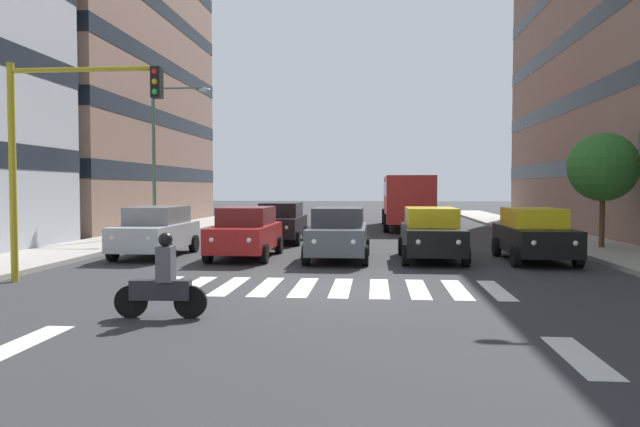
% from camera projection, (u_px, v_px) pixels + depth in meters
% --- Properties ---
extents(ground_plane, '(180.00, 180.00, 0.00)m').
position_uv_depth(ground_plane, '(322.00, 287.00, 14.33)').
color(ground_plane, '#2D2D30').
extents(building_right_block_0, '(12.04, 20.12, 25.84)m').
position_uv_depth(building_right_block_0, '(71.00, 15.00, 36.70)').
color(building_right_block_0, '#846656').
rests_on(building_right_block_0, ground_plane).
extents(crosswalk_markings, '(8.55, 2.80, 0.01)m').
position_uv_depth(crosswalk_markings, '(322.00, 287.00, 14.33)').
color(crosswalk_markings, silver).
rests_on(crosswalk_markings, ground_plane).
extents(lane_arrow_0, '(0.50, 2.20, 0.01)m').
position_uv_depth(lane_arrow_0, '(579.00, 356.00, 8.49)').
color(lane_arrow_0, silver).
rests_on(lane_arrow_0, ground_plane).
extents(lane_arrow_1, '(0.50, 2.20, 0.01)m').
position_uv_depth(lane_arrow_1, '(24.00, 343.00, 9.24)').
color(lane_arrow_1, silver).
rests_on(lane_arrow_1, ground_plane).
extents(car_0, '(2.02, 4.44, 1.72)m').
position_uv_depth(car_0, '(534.00, 234.00, 19.33)').
color(car_0, black).
rests_on(car_0, ground_plane).
extents(car_1, '(2.02, 4.44, 1.72)m').
position_uv_depth(car_1, '(431.00, 233.00, 19.64)').
color(car_1, black).
rests_on(car_1, ground_plane).
extents(car_2, '(2.02, 4.44, 1.72)m').
position_uv_depth(car_2, '(338.00, 233.00, 19.77)').
color(car_2, '#474C51').
rests_on(car_2, ground_plane).
extents(car_3, '(2.02, 4.44, 1.72)m').
position_uv_depth(car_3, '(246.00, 232.00, 20.32)').
color(car_3, maroon).
rests_on(car_3, ground_plane).
extents(car_4, '(2.02, 4.44, 1.72)m').
position_uv_depth(car_4, '(156.00, 231.00, 20.78)').
color(car_4, '#B2B7BC').
rests_on(car_4, ground_plane).
extents(car_row2_0, '(2.02, 4.44, 1.72)m').
position_uv_depth(car_row2_0, '(281.00, 222.00, 26.01)').
color(car_row2_0, black).
rests_on(car_row2_0, ground_plane).
extents(bus_behind_traffic, '(2.78, 10.50, 3.00)m').
position_uv_depth(bus_behind_traffic, '(406.00, 196.00, 35.24)').
color(bus_behind_traffic, red).
rests_on(bus_behind_traffic, ground_plane).
extents(motorcycle_with_rider, '(1.70, 0.37, 1.57)m').
position_uv_depth(motorcycle_with_rider, '(162.00, 283.00, 10.95)').
color(motorcycle_with_rider, black).
rests_on(motorcycle_with_rider, ground_plane).
extents(traffic_light_gantry, '(3.98, 0.36, 5.50)m').
position_uv_depth(traffic_light_gantry, '(54.00, 136.00, 14.97)').
color(traffic_light_gantry, '#AD991E').
rests_on(traffic_light_gantry, ground_plane).
extents(street_lamp_right, '(2.75, 0.28, 6.89)m').
position_uv_depth(street_lamp_right, '(163.00, 144.00, 27.42)').
color(street_lamp_right, '#4C6B56').
rests_on(street_lamp_right, sidewalk_right).
extents(street_tree_1, '(2.57, 2.57, 4.28)m').
position_uv_depth(street_tree_1, '(603.00, 167.00, 22.43)').
color(street_tree_1, '#513823').
rests_on(street_tree_1, sidewalk_left).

